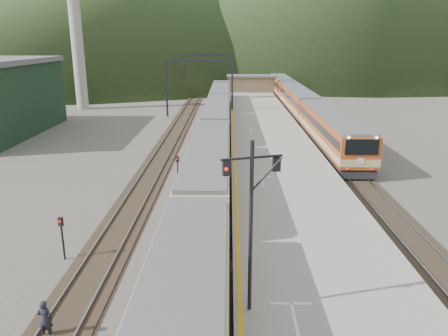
{
  "coord_description": "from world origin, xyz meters",
  "views": [
    {
      "loc": [
        1.42,
        -7.33,
        10.7
      ],
      "look_at": [
        1.05,
        22.08,
        2.0
      ],
      "focal_mm": 35.0,
      "sensor_mm": 36.0,
      "label": 1
    }
  ],
  "objects_px": {
    "signal_mast": "(251,210)",
    "worker": "(45,319)",
    "main_train": "(214,139)",
    "second_train": "(298,100)"
  },
  "relations": [
    {
      "from": "main_train",
      "to": "second_train",
      "type": "relative_size",
      "value": 1.23
    },
    {
      "from": "second_train",
      "to": "signal_mast",
      "type": "xyz_separation_m",
      "value": [
        -9.31,
        -49.84,
        2.85
      ]
    },
    {
      "from": "signal_mast",
      "to": "worker",
      "type": "relative_size",
      "value": 4.21
    },
    {
      "from": "main_train",
      "to": "worker",
      "type": "bearing_deg",
      "value": -102.1
    },
    {
      "from": "main_train",
      "to": "second_train",
      "type": "bearing_deg",
      "value": 65.46
    },
    {
      "from": "signal_mast",
      "to": "worker",
      "type": "distance_m",
      "value": 8.66
    },
    {
      "from": "second_train",
      "to": "main_train",
      "type": "bearing_deg",
      "value": -114.54
    },
    {
      "from": "second_train",
      "to": "signal_mast",
      "type": "height_order",
      "value": "signal_mast"
    },
    {
      "from": "main_train",
      "to": "worker",
      "type": "distance_m",
      "value": 25.66
    },
    {
      "from": "worker",
      "to": "second_train",
      "type": "bearing_deg",
      "value": -108.09
    }
  ]
}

